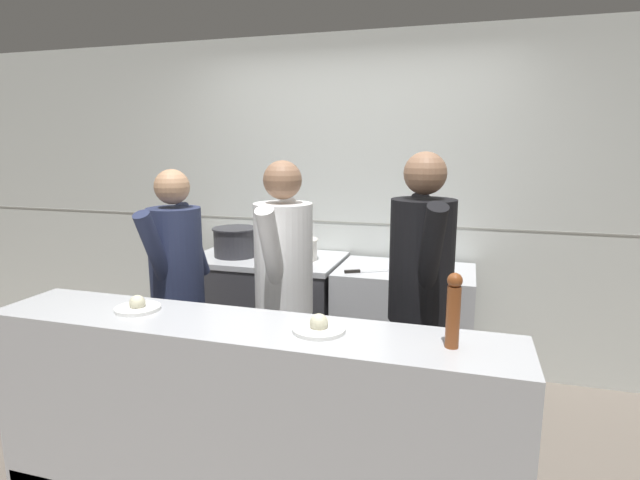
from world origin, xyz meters
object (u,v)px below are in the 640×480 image
object	(u,v)px
oven_range	(268,313)
chefs_knife	(364,271)
sauce_pot	(297,248)
mixing_bowl_steel	(422,265)
pepper_mill	(453,309)
chef_head_cook	(177,284)
plated_dish_appetiser	(319,327)
chef_line	(420,292)
stock_pot	(236,241)
chef_sous	(284,288)
plated_dish_main	(138,306)

from	to	relation	value
oven_range	chefs_knife	distance (m)	0.93
sauce_pot	mixing_bowl_steel	xyz separation A→B (m)	(0.92, 0.00, -0.06)
pepper_mill	chef_head_cook	xyz separation A→B (m)	(-1.70, 0.66, -0.21)
oven_range	sauce_pot	bearing A→B (deg)	-4.95
plated_dish_appetiser	chef_line	bearing A→B (deg)	61.60
stock_pot	chef_head_cook	distance (m)	0.79
pepper_mill	chef_sous	bearing A→B (deg)	145.71
sauce_pot	plated_dish_appetiser	world-z (taller)	sauce_pot
oven_range	plated_dish_appetiser	world-z (taller)	plated_dish_appetiser
oven_range	pepper_mill	size ratio (longest dim) A/B	3.65
sauce_pot	mixing_bowl_steel	world-z (taller)	sauce_pot
pepper_mill	chef_sous	world-z (taller)	chef_sous
oven_range	stock_pot	xyz separation A→B (m)	(-0.24, -0.04, 0.57)
oven_range	stock_pot	bearing A→B (deg)	-170.44
chef_line	mixing_bowl_steel	bearing A→B (deg)	78.28
chef_sous	chef_line	bearing A→B (deg)	-0.54
plated_dish_appetiser	chef_line	world-z (taller)	chef_line
chefs_knife	chef_sous	size ratio (longest dim) A/B	0.19
chefs_knife	chef_head_cook	bearing A→B (deg)	-148.34
chef_head_cook	chef_line	world-z (taller)	chef_line
mixing_bowl_steel	chef_sous	size ratio (longest dim) A/B	0.14
pepper_mill	chef_line	xyz separation A→B (m)	(-0.19, 0.71, -0.15)
plated_dish_main	pepper_mill	bearing A→B (deg)	-1.04
chef_head_cook	chef_sous	distance (m)	0.71
chefs_knife	sauce_pot	bearing A→B (deg)	164.78
chef_head_cook	chef_sous	xyz separation A→B (m)	(0.71, 0.01, 0.03)
stock_pot	mixing_bowl_steel	bearing A→B (deg)	0.78
plated_dish_main	chef_sous	world-z (taller)	chef_sous
plated_dish_main	plated_dish_appetiser	bearing A→B (deg)	-0.89
mixing_bowl_steel	pepper_mill	world-z (taller)	pepper_mill
oven_range	chef_line	bearing A→B (deg)	-31.92
stock_pot	chef_line	distance (m)	1.65
mixing_bowl_steel	plated_dish_main	world-z (taller)	plated_dish_main
plated_dish_appetiser	pepper_mill	bearing A→B (deg)	-1.28
stock_pot	chef_sous	xyz separation A→B (m)	(0.69, -0.77, -0.10)
plated_dish_main	plated_dish_appetiser	distance (m)	0.95
oven_range	plated_dish_main	distance (m)	1.54
mixing_bowl_steel	chef_line	distance (m)	0.75
oven_range	chef_head_cook	world-z (taller)	chef_head_cook
chef_sous	oven_range	bearing A→B (deg)	115.60
oven_range	plated_dish_appetiser	size ratio (longest dim) A/B	4.80
mixing_bowl_steel	chef_line	size ratio (longest dim) A/B	0.14
mixing_bowl_steel	chef_head_cook	world-z (taller)	chef_head_cook
pepper_mill	chefs_knife	bearing A→B (deg)	115.82
pepper_mill	plated_dish_appetiser	bearing A→B (deg)	178.72
chef_sous	chef_line	xyz separation A→B (m)	(0.79, 0.04, 0.03)
chef_sous	chefs_knife	bearing A→B (deg)	58.10
oven_range	mixing_bowl_steel	distance (m)	1.27
stock_pot	mixing_bowl_steel	xyz separation A→B (m)	(1.42, 0.02, -0.10)
oven_range	chefs_knife	bearing A→B (deg)	-12.02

